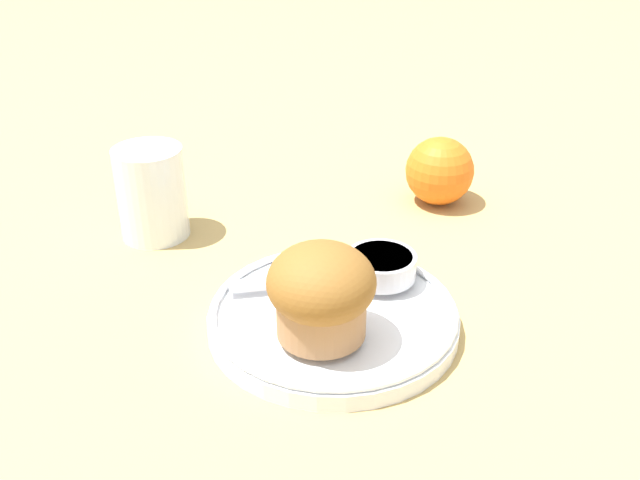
{
  "coord_description": "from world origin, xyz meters",
  "views": [
    {
      "loc": [
        -0.06,
        -0.45,
        0.34
      ],
      "look_at": [
        -0.02,
        0.05,
        0.06
      ],
      "focal_mm": 40.0,
      "sensor_mm": 36.0,
      "label": 1
    }
  ],
  "objects_px": {
    "muffin": "(321,292)",
    "orange_fruit": "(440,171)",
    "butter_knife": "(320,278)",
    "juice_glass": "(152,193)"
  },
  "relations": [
    {
      "from": "muffin",
      "to": "orange_fruit",
      "type": "relative_size",
      "value": 1.1
    },
    {
      "from": "muffin",
      "to": "juice_glass",
      "type": "height_order",
      "value": "muffin"
    },
    {
      "from": "juice_glass",
      "to": "butter_knife",
      "type": "bearing_deg",
      "value": -39.96
    },
    {
      "from": "orange_fruit",
      "to": "butter_knife",
      "type": "bearing_deg",
      "value": -127.56
    },
    {
      "from": "muffin",
      "to": "orange_fruit",
      "type": "distance_m",
      "value": 0.29
    },
    {
      "from": "butter_knife",
      "to": "orange_fruit",
      "type": "relative_size",
      "value": 2.1
    },
    {
      "from": "muffin",
      "to": "juice_glass",
      "type": "relative_size",
      "value": 0.88
    },
    {
      "from": "muffin",
      "to": "butter_knife",
      "type": "height_order",
      "value": "muffin"
    },
    {
      "from": "butter_knife",
      "to": "juice_glass",
      "type": "distance_m",
      "value": 0.2
    },
    {
      "from": "butter_knife",
      "to": "orange_fruit",
      "type": "height_order",
      "value": "orange_fruit"
    }
  ]
}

